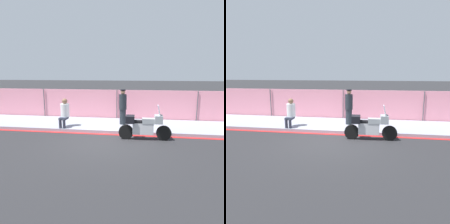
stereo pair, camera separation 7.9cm
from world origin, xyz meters
The scene contains 7 objects.
ground_plane centered at (0.00, 0.00, 0.00)m, with size 120.00×120.00×0.00m, color #262628.
sidewalk centered at (0.00, 2.69, 0.08)m, with size 33.51×2.85×0.15m.
curb_paint_stripe centered at (0.00, 1.17, 0.00)m, with size 33.51×0.18×0.01m.
storefront_fence centered at (0.00, 4.20, 0.91)m, with size 31.83×0.17×1.81m.
motorcycle centered at (1.62, 0.64, 0.60)m, with size 2.23×0.54×1.50m.
officer_standing centered at (0.49, 2.67, 1.08)m, with size 0.39×0.39×1.82m.
person_seated_on_curb centered at (-2.32, 1.76, 0.93)m, with size 0.43×0.73×1.41m.
Camera 2 is at (1.67, -8.43, 2.89)m, focal length 35.00 mm.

